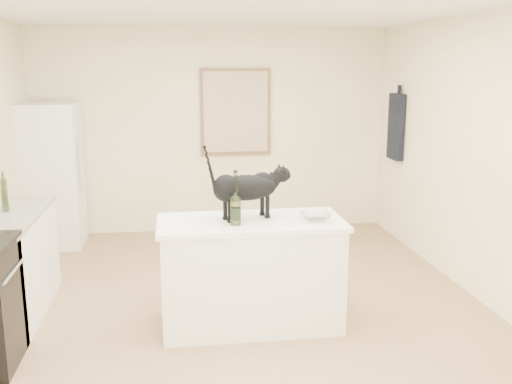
# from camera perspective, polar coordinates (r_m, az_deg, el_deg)

# --- Properties ---
(floor) EXTENTS (5.50, 5.50, 0.00)m
(floor) POSITION_cam_1_polar(r_m,az_deg,el_deg) (5.10, -1.95, -12.09)
(floor) COLOR #A37B57
(floor) RESTS_ON ground
(ceiling) EXTENTS (5.50, 5.50, 0.00)m
(ceiling) POSITION_cam_1_polar(r_m,az_deg,el_deg) (4.67, -2.19, 18.38)
(ceiling) COLOR white
(ceiling) RESTS_ON ground
(wall_back) EXTENTS (4.50, 0.00, 4.50)m
(wall_back) POSITION_cam_1_polar(r_m,az_deg,el_deg) (7.43, -4.36, 6.02)
(wall_back) COLOR #FFF5C5
(wall_back) RESTS_ON ground
(wall_front) EXTENTS (4.50, 0.00, 4.50)m
(wall_front) POSITION_cam_1_polar(r_m,az_deg,el_deg) (2.09, 6.20, -10.28)
(wall_front) COLOR #FFF5C5
(wall_front) RESTS_ON ground
(wall_right) EXTENTS (0.00, 5.50, 5.50)m
(wall_right) POSITION_cam_1_polar(r_m,az_deg,el_deg) (5.43, 22.28, 2.86)
(wall_right) COLOR #FFF5C5
(wall_right) RESTS_ON ground
(island_base) EXTENTS (1.44, 0.67, 0.86)m
(island_base) POSITION_cam_1_polar(r_m,az_deg,el_deg) (4.76, -0.51, -8.29)
(island_base) COLOR white
(island_base) RESTS_ON floor
(island_top) EXTENTS (1.50, 0.70, 0.04)m
(island_top) POSITION_cam_1_polar(r_m,az_deg,el_deg) (4.62, -0.53, -3.06)
(island_top) COLOR white
(island_top) RESTS_ON island_base
(left_cabinets) EXTENTS (0.60, 1.40, 0.86)m
(left_cabinets) POSITION_cam_1_polar(r_m,az_deg,el_deg) (5.40, -23.58, -6.85)
(left_cabinets) COLOR white
(left_cabinets) RESTS_ON floor
(left_countertop) EXTENTS (0.62, 1.44, 0.04)m
(left_countertop) POSITION_cam_1_polar(r_m,az_deg,el_deg) (5.27, -23.99, -2.21)
(left_countertop) COLOR gray
(left_countertop) RESTS_ON left_cabinets
(fridge) EXTENTS (0.68, 0.68, 1.70)m
(fridge) POSITION_cam_1_polar(r_m,az_deg,el_deg) (7.23, -19.69, 1.56)
(fridge) COLOR white
(fridge) RESTS_ON floor
(artwork_frame) EXTENTS (0.90, 0.03, 1.10)m
(artwork_frame) POSITION_cam_1_polar(r_m,az_deg,el_deg) (7.40, -2.04, 7.97)
(artwork_frame) COLOR brown
(artwork_frame) RESTS_ON wall_back
(artwork_canvas) EXTENTS (0.82, 0.00, 1.02)m
(artwork_canvas) POSITION_cam_1_polar(r_m,az_deg,el_deg) (7.39, -2.02, 7.96)
(artwork_canvas) COLOR beige
(artwork_canvas) RESTS_ON wall_back
(hanging_garment) EXTENTS (0.08, 0.34, 0.80)m
(hanging_garment) POSITION_cam_1_polar(r_m,az_deg,el_deg) (7.22, 13.74, 6.33)
(hanging_garment) COLOR black
(hanging_garment) RESTS_ON wall_right
(black_cat) EXTENTS (0.69, 0.38, 0.46)m
(black_cat) POSITION_cam_1_polar(r_m,az_deg,el_deg) (4.60, -1.09, 0.09)
(black_cat) COLOR black
(black_cat) RESTS_ON island_top
(wine_bottle) EXTENTS (0.10, 0.10, 0.38)m
(wine_bottle) POSITION_cam_1_polar(r_m,az_deg,el_deg) (4.44, -2.05, -0.91)
(wine_bottle) COLOR #3B6327
(wine_bottle) RESTS_ON island_top
(glass_bowl) EXTENTS (0.26, 0.26, 0.06)m
(glass_bowl) POSITION_cam_1_polar(r_m,az_deg,el_deg) (4.63, 5.94, -2.46)
(glass_bowl) COLOR silver
(glass_bowl) RESTS_ON island_top
(fridge_paper) EXTENTS (0.01, 0.13, 0.17)m
(fridge_paper) POSITION_cam_1_polar(r_m,az_deg,el_deg) (7.12, -17.20, 5.30)
(fridge_paper) COLOR beige
(fridge_paper) RESTS_ON fridge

